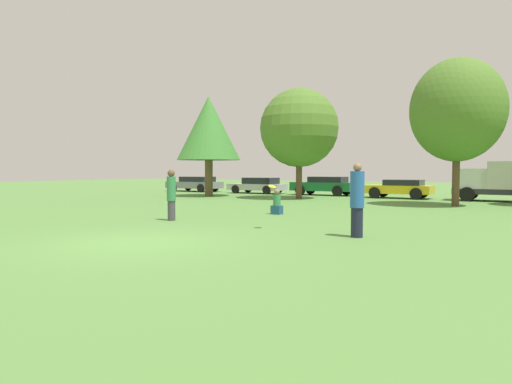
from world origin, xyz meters
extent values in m
plane|color=#54843D|center=(0.00, 0.00, 0.00)|extent=(120.00, 120.00, 0.00)
cylinder|color=#3F3F47|center=(-2.68, 4.05, 0.34)|extent=(0.26, 0.26, 0.69)
cylinder|color=#337F4C|center=(-2.68, 4.05, 1.10)|extent=(0.31, 0.31, 0.84)
sphere|color=brown|center=(-2.68, 4.05, 1.64)|extent=(0.25, 0.25, 0.25)
cylinder|color=#191E33|center=(4.11, 3.67, 0.39)|extent=(0.31, 0.31, 0.77)
cylinder|color=#2659A5|center=(4.11, 3.67, 1.24)|extent=(0.36, 0.36, 0.94)
sphere|color=#8C6647|center=(4.11, 3.67, 1.82)|extent=(0.22, 0.22, 0.22)
cylinder|color=yellow|center=(1.44, 3.89, 1.26)|extent=(0.24, 0.24, 0.12)
cube|color=navy|center=(-0.72, 7.95, 0.17)|extent=(0.40, 0.33, 0.34)
cylinder|color=#337F4C|center=(-0.72, 7.95, 0.56)|extent=(0.30, 0.30, 0.44)
sphere|color=#8C6647|center=(-0.72, 7.95, 0.88)|extent=(0.23, 0.23, 0.23)
cylinder|color=brown|center=(-10.82, 16.49, 1.21)|extent=(0.52, 0.52, 2.42)
cone|color=#3D7F33|center=(-10.82, 16.49, 4.53)|extent=(4.23, 4.23, 4.23)
cylinder|color=brown|center=(-4.42, 17.16, 1.49)|extent=(0.37, 0.37, 2.99)
sphere|color=#4C7528|center=(-4.42, 17.16, 4.29)|extent=(4.74, 4.74, 4.74)
cylinder|color=brown|center=(4.57, 16.13, 1.71)|extent=(0.34, 0.34, 3.41)
ellipsoid|color=#4C7528|center=(4.57, 16.13, 4.62)|extent=(4.40, 4.40, 4.94)
cube|color=slate|center=(-15.99, 21.12, 0.54)|extent=(4.62, 1.94, 0.52)
cube|color=black|center=(-15.65, 21.13, 1.01)|extent=(2.55, 1.68, 0.41)
cylinder|color=black|center=(-17.40, 20.17, 0.33)|extent=(0.66, 0.17, 0.66)
cylinder|color=black|center=(-17.43, 22.04, 0.33)|extent=(0.66, 0.17, 0.66)
cylinder|color=black|center=(-14.56, 20.21, 0.33)|extent=(0.66, 0.17, 0.66)
cylinder|color=black|center=(-14.59, 22.08, 0.33)|extent=(0.66, 0.17, 0.66)
cube|color=#B2B2B7|center=(-10.04, 21.29, 0.49)|extent=(4.38, 1.83, 0.45)
cube|color=black|center=(-9.71, 21.29, 0.95)|extent=(2.42, 1.59, 0.47)
cylinder|color=black|center=(-11.37, 20.39, 0.31)|extent=(0.63, 0.19, 0.62)
cylinder|color=black|center=(-11.40, 22.15, 0.31)|extent=(0.63, 0.19, 0.62)
cylinder|color=black|center=(-8.67, 20.43, 0.31)|extent=(0.63, 0.19, 0.62)
cylinder|color=black|center=(-8.70, 22.19, 0.31)|extent=(0.63, 0.19, 0.62)
cube|color=#196633|center=(-4.78, 21.60, 0.60)|extent=(4.44, 1.79, 0.59)
cube|color=black|center=(-4.45, 21.60, 1.09)|extent=(2.45, 1.55, 0.39)
cylinder|color=black|center=(-6.14, 20.72, 0.36)|extent=(0.72, 0.20, 0.72)
cylinder|color=black|center=(-6.16, 22.44, 0.36)|extent=(0.72, 0.20, 0.72)
cylinder|color=black|center=(-3.40, 20.76, 0.36)|extent=(0.72, 0.20, 0.72)
cylinder|color=black|center=(-3.43, 22.48, 0.36)|extent=(0.72, 0.20, 0.72)
cube|color=gold|center=(0.58, 20.89, 0.55)|extent=(3.98, 1.90, 0.50)
cube|color=black|center=(0.88, 20.90, 0.98)|extent=(2.20, 1.66, 0.35)
cylinder|color=black|center=(-0.63, 19.95, 0.35)|extent=(0.70, 0.20, 0.70)
cylinder|color=black|center=(-0.66, 21.79, 0.35)|extent=(0.70, 0.20, 0.70)
cylinder|color=black|center=(1.82, 19.99, 0.35)|extent=(0.70, 0.20, 0.70)
cylinder|color=black|center=(1.79, 21.83, 0.35)|extent=(0.70, 0.20, 0.70)
cube|color=#2D2D33|center=(6.43, 21.05, 0.55)|extent=(5.41, 2.07, 0.30)
cube|color=silver|center=(4.77, 21.02, 1.26)|extent=(1.75, 1.92, 1.12)
cylinder|color=black|center=(4.57, 20.03, 0.40)|extent=(0.80, 0.25, 0.80)
cylinder|color=black|center=(4.53, 22.02, 0.40)|extent=(0.80, 0.25, 0.80)
camera|label=1|loc=(8.20, -7.70, 1.75)|focal=32.12mm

